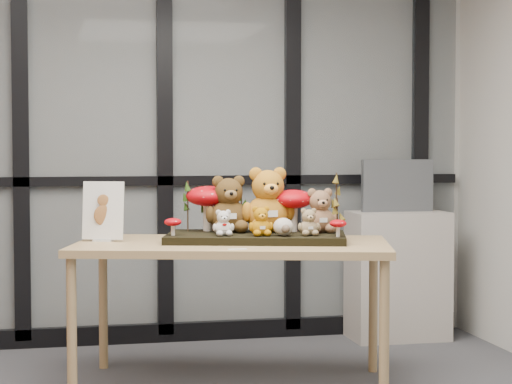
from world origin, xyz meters
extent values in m
plane|color=#BAB8B0|center=(0.00, 2.50, 1.40)|extent=(5.00, 0.00, 5.00)
plane|color=#BAB8B0|center=(0.00, -2.50, 1.40)|extent=(5.00, 0.00, 5.00)
cube|color=#2D383F|center=(0.00, 2.47, 1.40)|extent=(4.90, 0.02, 2.70)
cube|color=black|center=(0.00, 2.47, 0.06)|extent=(4.90, 0.06, 0.12)
cube|color=black|center=(0.00, 2.47, 1.05)|extent=(4.90, 0.06, 0.06)
cube|color=black|center=(-0.45, 2.47, 1.40)|extent=(0.10, 0.06, 2.70)
cube|color=black|center=(0.45, 2.47, 1.40)|extent=(0.10, 0.06, 2.70)
cube|color=black|center=(1.30, 2.47, 1.40)|extent=(0.10, 0.06, 2.70)
cube|color=black|center=(2.20, 2.47, 1.40)|extent=(0.10, 0.06, 2.70)
cube|color=tan|center=(0.67, 1.29, 0.75)|extent=(1.80, 1.22, 0.04)
cylinder|color=tan|center=(-0.17, 1.14, 0.36)|extent=(0.05, 0.05, 0.73)
cylinder|color=tan|center=(0.02, 1.83, 0.36)|extent=(0.05, 0.05, 0.73)
cylinder|color=tan|center=(1.32, 0.74, 0.36)|extent=(0.05, 0.05, 0.73)
cylinder|color=tan|center=(1.51, 1.43, 0.36)|extent=(0.05, 0.05, 0.73)
cube|color=black|center=(0.80, 1.31, 0.79)|extent=(1.03, 0.70, 0.04)
cube|color=silver|center=(0.01, 1.49, 0.77)|extent=(0.11, 0.09, 0.01)
cube|color=white|center=(0.01, 1.49, 0.93)|extent=(0.22, 0.12, 0.31)
ellipsoid|color=brown|center=(0.01, 1.48, 0.91)|extent=(0.10, 0.01, 0.11)
ellipsoid|color=brown|center=(0.01, 1.48, 0.99)|extent=(0.06, 0.01, 0.06)
cube|color=white|center=(0.63, 0.96, 0.77)|extent=(0.09, 0.03, 0.00)
cube|color=#AEA59B|center=(1.96, 2.25, 0.42)|extent=(0.63, 0.37, 0.84)
cube|color=#4C4F54|center=(1.96, 2.27, 1.01)|extent=(0.48, 0.05, 0.34)
cube|color=black|center=(1.96, 2.24, 1.01)|extent=(0.43, 0.00, 0.28)
camera|label=1|loc=(-0.23, -3.49, 1.29)|focal=65.00mm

